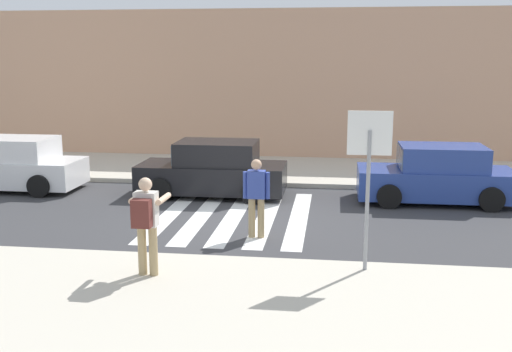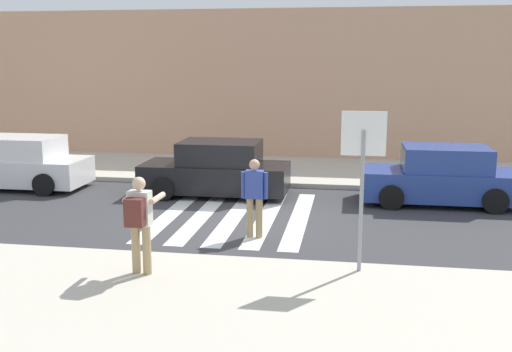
% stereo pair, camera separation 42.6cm
% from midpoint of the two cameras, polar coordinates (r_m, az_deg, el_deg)
% --- Properties ---
extents(ground_plane, '(120.00, 120.00, 0.00)m').
position_cam_midpoint_polar(ground_plane, '(14.65, -1.36, -4.00)').
color(ground_plane, '#38383A').
extents(sidewalk_near, '(60.00, 6.00, 0.14)m').
position_cam_midpoint_polar(sidewalk_near, '(8.96, -8.88, -13.92)').
color(sidewalk_near, beige).
rests_on(sidewalk_near, ground).
extents(sidewalk_far, '(60.00, 4.80, 0.14)m').
position_cam_midpoint_polar(sidewalk_far, '(20.41, 1.73, 0.60)').
color(sidewalk_far, beige).
rests_on(sidewalk_far, ground).
extents(building_facade_far, '(56.00, 4.00, 5.59)m').
position_cam_midpoint_polar(building_facade_far, '(24.45, 3.14, 8.80)').
color(building_facade_far, tan).
rests_on(building_facade_far, ground).
extents(crosswalk_stripe_0, '(0.44, 5.20, 0.01)m').
position_cam_midpoint_polar(crosswalk_stripe_0, '(15.20, -7.17, -3.50)').
color(crosswalk_stripe_0, silver).
rests_on(crosswalk_stripe_0, ground).
extents(crosswalk_stripe_1, '(0.44, 5.20, 0.01)m').
position_cam_midpoint_polar(crosswalk_stripe_1, '(15.00, -4.23, -3.64)').
color(crosswalk_stripe_1, silver).
rests_on(crosswalk_stripe_1, ground).
extents(crosswalk_stripe_2, '(0.44, 5.20, 0.01)m').
position_cam_midpoint_polar(crosswalk_stripe_2, '(14.84, -1.22, -3.78)').
color(crosswalk_stripe_2, silver).
rests_on(crosswalk_stripe_2, ground).
extents(crosswalk_stripe_3, '(0.44, 5.20, 0.01)m').
position_cam_midpoint_polar(crosswalk_stripe_3, '(14.72, 1.85, -3.91)').
color(crosswalk_stripe_3, silver).
rests_on(crosswalk_stripe_3, ground).
extents(crosswalk_stripe_4, '(0.44, 5.20, 0.01)m').
position_cam_midpoint_polar(crosswalk_stripe_4, '(14.64, 4.97, -4.03)').
color(crosswalk_stripe_4, silver).
rests_on(crosswalk_stripe_4, ground).
extents(stop_sign, '(0.76, 0.08, 2.83)m').
position_cam_midpoint_polar(stop_sign, '(10.43, 11.31, 1.90)').
color(stop_sign, gray).
rests_on(stop_sign, sidewalk_near).
extents(photographer_with_backpack, '(0.60, 0.85, 1.72)m').
position_cam_midpoint_polar(photographer_with_backpack, '(10.43, -9.88, -3.88)').
color(photographer_with_backpack, tan).
rests_on(photographer_with_backpack, sidewalk_near).
extents(pedestrian_crossing, '(0.58, 0.25, 1.72)m').
position_cam_midpoint_polar(pedestrian_crossing, '(12.85, 0.81, -1.70)').
color(pedestrian_crossing, tan).
rests_on(pedestrian_crossing, ground).
extents(parked_car_white, '(4.10, 1.92, 1.55)m').
position_cam_midpoint_polar(parked_car_white, '(19.06, -21.03, 1.07)').
color(parked_car_white, white).
rests_on(parked_car_white, ground).
extents(parked_car_black, '(4.10, 1.92, 1.55)m').
position_cam_midpoint_polar(parked_car_black, '(16.86, -3.05, 0.56)').
color(parked_car_black, black).
rests_on(parked_car_black, ground).
extents(parked_car_blue, '(4.10, 1.92, 1.55)m').
position_cam_midpoint_polar(parked_car_blue, '(16.68, 17.88, -0.09)').
color(parked_car_blue, '#284293').
rests_on(parked_car_blue, ground).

